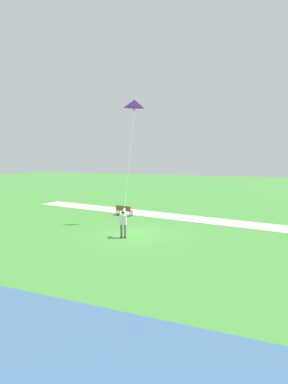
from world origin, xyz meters
TOP-DOWN VIEW (x-y plane):
  - ground_plane at (0.00, 0.00)m, footprint 120.00×120.00m
  - walkway_path at (-6.06, 2.00)m, footprint 7.11×32.00m
  - person_kite_flyer at (1.03, -0.41)m, footprint 0.63×0.51m
  - flying_kite at (-2.61, -1.13)m, footprint 3.75×1.22m
  - park_bench_near_walkway at (-5.15, -3.19)m, footprint 0.66×1.55m

SIDE VIEW (x-z plane):
  - ground_plane at x=0.00m, z-range 0.00..0.00m
  - walkway_path at x=-6.06m, z-range 0.00..0.02m
  - park_bench_near_walkway at x=-5.15m, z-range 0.07..0.95m
  - person_kite_flyer at x=1.03m, z-range 0.13..1.96m
  - flying_kite at x=-2.61m, z-range 5.00..12.43m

